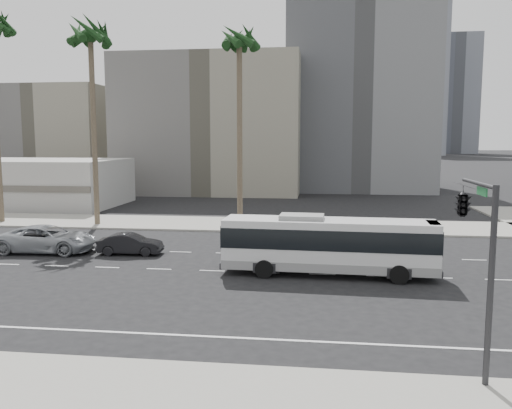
% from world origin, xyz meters
% --- Properties ---
extents(ground, '(700.00, 700.00, 0.00)m').
position_xyz_m(ground, '(0.00, 0.00, 0.00)').
color(ground, black).
rests_on(ground, ground).
extents(sidewalk_north, '(120.00, 7.00, 0.15)m').
position_xyz_m(sidewalk_north, '(0.00, 15.50, 0.07)').
color(sidewalk_north, gray).
rests_on(sidewalk_north, ground).
extents(commercial_low, '(22.00, 12.16, 5.00)m').
position_xyz_m(commercial_low, '(-30.00, 25.99, 2.50)').
color(commercial_low, '#ACA9A4').
rests_on(commercial_low, ground).
extents(midrise_beige_west, '(24.00, 18.00, 18.00)m').
position_xyz_m(midrise_beige_west, '(-12.00, 45.00, 9.00)').
color(midrise_beige_west, slate).
rests_on(midrise_beige_west, ground).
extents(midrise_gray_center, '(20.00, 20.00, 26.00)m').
position_xyz_m(midrise_gray_center, '(8.00, 52.00, 13.00)').
color(midrise_gray_center, '#515356').
rests_on(midrise_gray_center, ground).
extents(midrise_beige_far, '(18.00, 16.00, 15.00)m').
position_xyz_m(midrise_beige_far, '(-38.00, 50.00, 7.50)').
color(midrise_beige_far, slate).
rests_on(midrise_beige_far, ground).
extents(civic_tower, '(42.00, 42.00, 129.00)m').
position_xyz_m(civic_tower, '(-2.00, 250.00, 38.83)').
color(civic_tower, beige).
rests_on(civic_tower, ground).
extents(highrise_right, '(26.00, 26.00, 70.00)m').
position_xyz_m(highrise_right, '(45.00, 230.00, 35.00)').
color(highrise_right, '#525660').
rests_on(highrise_right, ground).
extents(highrise_far, '(22.00, 22.00, 60.00)m').
position_xyz_m(highrise_far, '(70.00, 260.00, 30.00)').
color(highrise_far, '#525660').
rests_on(highrise_far, ground).
extents(city_bus, '(11.25, 2.98, 3.20)m').
position_xyz_m(city_bus, '(3.30, -0.05, 1.68)').
color(city_bus, silver).
rests_on(city_bus, ground).
extents(car_a, '(1.62, 4.08, 1.32)m').
position_xyz_m(car_a, '(-8.94, 3.48, 0.66)').
color(car_a, black).
rests_on(car_a, ground).
extents(car_b, '(3.02, 6.26, 1.72)m').
position_xyz_m(car_b, '(-14.44, 3.45, 0.86)').
color(car_b, '#909499').
rests_on(car_b, ground).
extents(traffic_signal, '(2.70, 3.55, 5.91)m').
position_xyz_m(traffic_signal, '(7.60, -9.67, 4.93)').
color(traffic_signal, '#262628').
rests_on(traffic_signal, ground).
extents(palm_near, '(4.71, 4.71, 15.86)m').
position_xyz_m(palm_near, '(-3.54, 13.40, 14.37)').
color(palm_near, brown).
rests_on(palm_near, ground).
extents(palm_mid, '(5.42, 5.42, 16.74)m').
position_xyz_m(palm_mid, '(-15.69, 13.81, 15.06)').
color(palm_mid, brown).
rests_on(palm_mid, ground).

